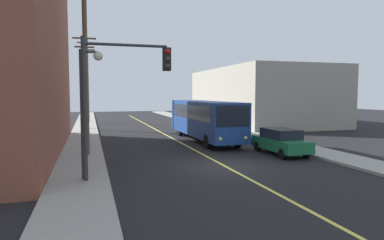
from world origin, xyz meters
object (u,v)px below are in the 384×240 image
utility_pole_far (88,76)px  street_lamp_left (87,95)px  parked_car_green (281,141)px  traffic_signal_left_corner (122,82)px  utility_pole_mid (85,76)px  fire_hydrant (298,141)px  city_bus (204,118)px  utility_pole_near (85,51)px

utility_pole_far → street_lamp_left: bearing=-89.8°
parked_car_green → utility_pole_far: size_ratio=0.41×
traffic_signal_left_corner → street_lamp_left: 1.57m
utility_pole_mid → fire_hydrant: bearing=-52.1°
traffic_signal_left_corner → street_lamp_left: (-1.42, 0.38, -0.56)m
city_bus → street_lamp_left: bearing=-128.9°
utility_pole_near → traffic_signal_left_corner: bearing=-77.0°
parked_car_green → traffic_signal_left_corner: bearing=-158.8°
parked_car_green → utility_pole_mid: size_ratio=0.44×
street_lamp_left → city_bus: bearing=51.1°
city_bus → utility_pole_near: 11.34m
street_lamp_left → fire_hydrant: street_lamp_left is taller
utility_pole_mid → fire_hydrant: (13.98, -17.94, -5.10)m
city_bus → street_lamp_left: 14.52m
utility_pole_near → fire_hydrant: (13.77, -1.33, -5.73)m
parked_car_green → utility_pole_far: (-11.60, 28.54, 5.28)m
utility_pole_mid → fire_hydrant: utility_pole_mid is taller
utility_pole_near → traffic_signal_left_corner: utility_pole_near is taller
city_bus → utility_pole_near: size_ratio=1.08×
street_lamp_left → utility_pole_mid: bearing=90.8°
city_bus → street_lamp_left: (-9.03, -11.21, 1.92)m
utility_pole_far → traffic_signal_left_corner: 32.55m
city_bus → utility_pole_far: size_ratio=1.11×
traffic_signal_left_corner → city_bus: bearing=56.7°
parked_car_green → city_bus: bearing=108.0°
street_lamp_left → parked_car_green: bearing=17.1°
utility_pole_mid → fire_hydrant: size_ratio=11.98×
parked_car_green → utility_pole_near: size_ratio=0.39×
fire_hydrant → parked_car_green: bearing=-148.8°
parked_car_green → traffic_signal_left_corner: traffic_signal_left_corner is taller
utility_pole_far → street_lamp_left: (0.09, -32.09, -2.38)m
city_bus → utility_pole_far: 23.19m
parked_car_green → traffic_signal_left_corner: size_ratio=0.74×
city_bus → traffic_signal_left_corner: 14.08m
city_bus → utility_pole_far: utility_pole_far is taller
parked_car_green → traffic_signal_left_corner: 11.37m
utility_pole_near → street_lamp_left: (0.09, -6.19, -2.57)m
traffic_signal_left_corner → street_lamp_left: bearing=165.2°
utility_pole_near → street_lamp_left: utility_pole_near is taller
traffic_signal_left_corner → fire_hydrant: traffic_signal_left_corner is taller
city_bus → utility_pole_mid: (-9.33, 11.59, 3.86)m
utility_pole_mid → utility_pole_far: (0.21, 9.29, 0.44)m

